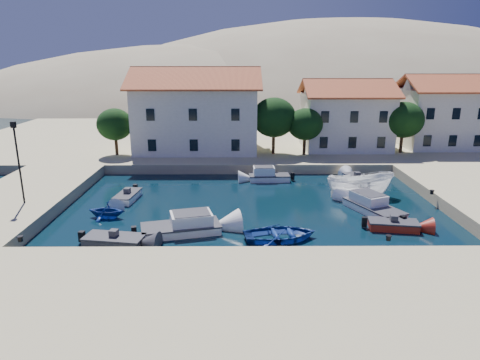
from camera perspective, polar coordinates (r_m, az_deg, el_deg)
name	(u,v)px	position (r m, az deg, el deg)	size (l,w,h in m)	color
ground	(257,262)	(25.90, 2.31, -10.83)	(400.00, 400.00, 0.00)	black
quay_south	(263,312)	(20.44, 3.12, -17.14)	(52.00, 12.00, 1.00)	tan
quay_west	(19,201)	(39.22, -27.41, -2.46)	(8.00, 20.00, 1.00)	tan
quay_north	(259,139)	(62.19, 2.58, 5.55)	(80.00, 36.00, 1.00)	tan
hills	(299,162)	(152.42, 7.88, 2.43)	(254.00, 176.00, 99.00)	gray
building_left	(197,109)	(51.65, -5.80, 9.46)	(14.70, 9.45, 9.70)	silver
building_mid	(345,113)	(54.13, 13.88, 8.62)	(10.50, 8.40, 8.30)	silver
building_right	(440,110)	(59.09, 25.14, 8.41)	(9.45, 8.40, 8.80)	silver
trees	(287,121)	(49.36, 6.31, 7.87)	(37.30, 5.30, 6.45)	#382314
lamppost	(18,155)	(35.80, -27.53, 2.98)	(0.35, 0.25, 6.22)	black
bollards	(296,220)	(29.21, 7.51, -5.30)	(29.36, 9.56, 0.30)	black
motorboat_grey_sw	(114,241)	(29.05, -16.39, -7.78)	(4.05, 2.29, 1.25)	#38373D
cabin_cruiser_south	(181,227)	(29.92, -7.89, -6.17)	(5.77, 3.54, 1.60)	white
rowboat_south	(280,239)	(28.97, 5.37, -7.87)	(3.49, 4.88, 1.01)	navy
motorboat_red_se	(393,225)	(32.23, 19.75, -5.70)	(3.59, 2.02, 1.25)	maroon
cabin_cruiser_east	(374,207)	(35.05, 17.43, -3.44)	(4.03, 5.62, 1.60)	white
boat_east	(359,196)	(38.93, 15.62, -2.12)	(2.23, 5.94, 2.29)	white
motorboat_white_ne	(357,180)	(43.13, 15.32, 0.06)	(2.25, 3.76, 1.25)	white
rowboat_west	(107,217)	(34.17, -17.32, -4.78)	(2.39, 2.77, 1.46)	navy
motorboat_white_west	(128,197)	(37.73, -14.76, -2.15)	(1.87, 3.53, 1.25)	white
cabin_cruiser_north	(269,176)	(42.27, 3.92, 0.53)	(4.02, 1.83, 1.60)	white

